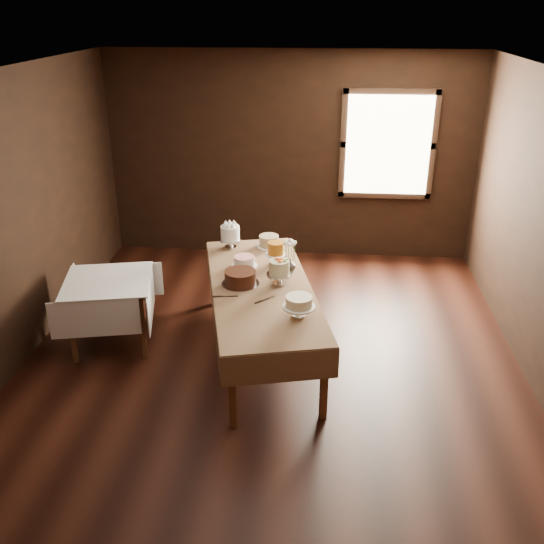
% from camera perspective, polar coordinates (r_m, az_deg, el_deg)
% --- Properties ---
extents(floor, '(5.00, 6.00, 0.01)m').
position_cam_1_polar(floor, '(6.06, -0.17, -8.99)').
color(floor, black).
rests_on(floor, ground).
extents(ceiling, '(5.00, 6.00, 0.01)m').
position_cam_1_polar(ceiling, '(5.08, -0.21, 18.37)').
color(ceiling, beige).
rests_on(ceiling, wall_back).
extents(wall_back, '(5.00, 0.02, 2.80)m').
position_cam_1_polar(wall_back, '(8.27, 1.74, 10.91)').
color(wall_back, black).
rests_on(wall_back, ground).
extents(wall_front, '(5.00, 0.02, 2.80)m').
position_cam_1_polar(wall_front, '(2.85, -5.99, -18.70)').
color(wall_front, black).
rests_on(wall_front, ground).
extents(wall_left, '(0.02, 6.00, 2.80)m').
position_cam_1_polar(wall_left, '(6.15, -24.12, 3.90)').
color(wall_left, black).
rests_on(wall_left, ground).
extents(window, '(1.10, 0.05, 1.30)m').
position_cam_1_polar(window, '(8.20, 11.03, 11.80)').
color(window, '#FFEABF').
rests_on(window, wall_back).
extents(display_table, '(1.51, 2.64, 0.77)m').
position_cam_1_polar(display_table, '(5.94, -1.04, -1.78)').
color(display_table, '#4E2E18').
rests_on(display_table, ground).
extents(side_table, '(1.04, 1.04, 0.73)m').
position_cam_1_polar(side_table, '(6.37, -15.39, -1.46)').
color(side_table, '#4E2E18').
rests_on(side_table, ground).
extents(cake_meringue, '(0.26, 0.26, 0.27)m').
position_cam_1_polar(cake_meringue, '(6.79, -4.01, 3.29)').
color(cake_meringue, silver).
rests_on(cake_meringue, display_table).
extents(cake_speckled, '(0.30, 0.30, 0.13)m').
position_cam_1_polar(cake_speckled, '(6.83, -0.30, 2.94)').
color(cake_speckled, white).
rests_on(cake_speckled, display_table).
extents(cake_lattice, '(0.28, 0.28, 0.10)m').
position_cam_1_polar(cake_lattice, '(6.32, -2.66, 0.94)').
color(cake_lattice, white).
rests_on(cake_lattice, display_table).
extents(cake_caramel, '(0.22, 0.22, 0.26)m').
position_cam_1_polar(cake_caramel, '(6.35, 0.35, 1.70)').
color(cake_caramel, white).
rests_on(cake_caramel, display_table).
extents(cake_chocolate, '(0.44, 0.44, 0.15)m').
position_cam_1_polar(cake_chocolate, '(5.91, -3.04, -0.58)').
color(cake_chocolate, silver).
rests_on(cake_chocolate, display_table).
extents(cake_flowers, '(0.28, 0.28, 0.27)m').
position_cam_1_polar(cake_flowers, '(5.90, 0.71, -0.14)').
color(cake_flowers, silver).
rests_on(cake_flowers, display_table).
extents(cake_cream, '(0.32, 0.32, 0.21)m').
position_cam_1_polar(cake_cream, '(5.31, 2.58, -3.38)').
color(cake_cream, white).
rests_on(cake_cream, display_table).
extents(cake_server_a, '(0.19, 0.19, 0.01)m').
position_cam_1_polar(cake_server_a, '(5.65, -0.33, -2.53)').
color(cake_server_a, silver).
rests_on(cake_server_a, display_table).
extents(cake_server_b, '(0.16, 0.21, 0.01)m').
position_cam_1_polar(cake_server_b, '(5.60, 2.40, -2.84)').
color(cake_server_b, silver).
rests_on(cake_server_b, display_table).
extents(cake_server_c, '(0.06, 0.24, 0.01)m').
position_cam_1_polar(cake_server_c, '(6.16, -2.10, -0.15)').
color(cake_server_c, silver).
rests_on(cake_server_c, display_table).
extents(cake_server_d, '(0.13, 0.22, 0.01)m').
position_cam_1_polar(cake_server_d, '(6.22, 0.80, 0.11)').
color(cake_server_d, silver).
rests_on(cake_server_d, display_table).
extents(cake_server_e, '(0.24, 0.06, 0.01)m').
position_cam_1_polar(cake_server_e, '(5.70, -4.01, -2.34)').
color(cake_server_e, silver).
rests_on(cake_server_e, display_table).
extents(flower_vase, '(0.16, 0.16, 0.13)m').
position_cam_1_polar(flower_vase, '(6.21, 1.70, 0.68)').
color(flower_vase, '#2D2823').
rests_on(flower_vase, display_table).
extents(flower_bouquet, '(0.14, 0.14, 0.20)m').
position_cam_1_polar(flower_bouquet, '(6.14, 1.73, 2.28)').
color(flower_bouquet, white).
rests_on(flower_bouquet, flower_vase).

